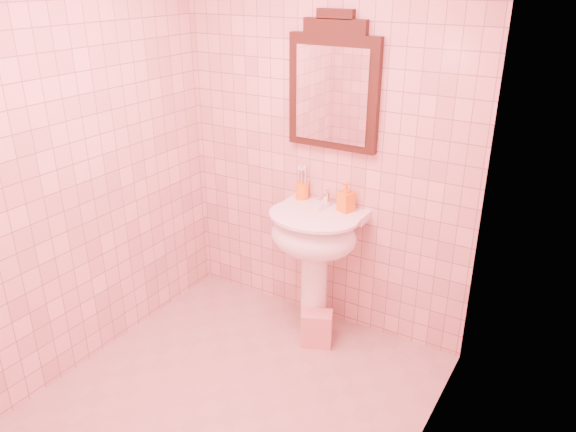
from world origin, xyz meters
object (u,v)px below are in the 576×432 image
Objects in this scene: toothbrush_cup at (302,191)px; towel at (317,328)px; pedestal_sink at (314,243)px; soap_dispenser at (346,197)px; mirror at (333,87)px.

toothbrush_cup reaches higher than towel.
soap_dispenser is at bearing 44.51° from pedestal_sink.
soap_dispenser reaches higher than towel.
pedestal_sink is 1.07× the size of mirror.
mirror reaches higher than toothbrush_cup.
towel is (-0.05, -0.25, -0.84)m from soap_dispenser.
mirror reaches higher than soap_dispenser.
pedestal_sink is 3.66× the size of towel.
pedestal_sink is 0.36m from soap_dispenser.
toothbrush_cup is at bearing 136.70° from pedestal_sink.
toothbrush_cup is (-0.19, 0.18, 0.26)m from pedestal_sink.
pedestal_sink is at bearing 129.25° from towel.
mirror is 1.53m from towel.
toothbrush_cup is 0.85× the size of towel.
soap_dispenser is 0.88m from towel.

